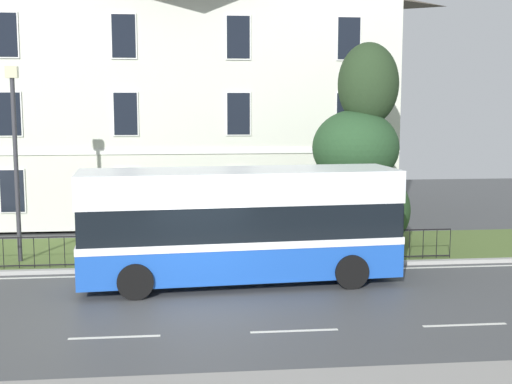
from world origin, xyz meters
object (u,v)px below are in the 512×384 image
object	(u,v)px
georgian_townhouse	(183,85)
street_lamp_post	(15,150)
evergreen_tree	(363,163)
single_decker_bus	(240,224)

from	to	relation	value
georgian_townhouse	street_lamp_post	distance (m)	11.82
georgian_townhouse	street_lamp_post	xyz separation A→B (m)	(-5.19, -10.36, -2.33)
evergreen_tree	single_decker_bus	distance (m)	6.66
georgian_townhouse	street_lamp_post	bearing A→B (deg)	-116.63
georgian_townhouse	single_decker_bus	xyz separation A→B (m)	(1.61, -13.27, -4.29)
evergreen_tree	single_decker_bus	xyz separation A→B (m)	(-4.73, -4.50, -1.30)
single_decker_bus	georgian_townhouse	bearing A→B (deg)	92.67
single_decker_bus	evergreen_tree	bearing A→B (deg)	39.30
single_decker_bus	street_lamp_post	size ratio (longest dim) A/B	1.49
evergreen_tree	single_decker_bus	bearing A→B (deg)	-136.43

